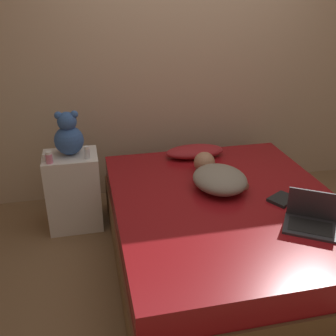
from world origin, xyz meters
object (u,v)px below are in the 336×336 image
pillow (195,151)px  bottle_pink (49,157)px  bottle_white (44,158)px  laptop (311,219)px  book (282,199)px  person_lying (218,177)px  teddy_bear (69,136)px  bottle_clear (87,152)px

pillow → bottle_pink: bearing=-170.6°
bottle_white → pillow: bearing=7.2°
pillow → laptop: 1.34m
pillow → book: pillow is taller
person_lying → teddy_bear: teddy_bear is taller
laptop → bottle_clear: 1.78m
person_lying → bottle_white: 1.40m
bottle_white → teddy_bear: bearing=28.7°
laptop → teddy_bear: size_ratio=1.11×
laptop → bottle_pink: bearing=-179.3°
pillow → laptop: size_ratio=1.31×
pillow → bottle_white: bearing=-172.8°
bottle_pink → bottle_white: bottle_pink is taller
person_lying → bottle_white: size_ratio=11.00×
bottle_pink → person_lying: bearing=-16.9°
laptop → teddy_bear: teddy_bear is taller
teddy_bear → bottle_clear: bearing=-42.3°
pillow → person_lying: size_ratio=0.83×
bottle_pink → teddy_bear: bearing=44.2°
person_lying → bottle_pink: bearing=158.0°
pillow → bottle_pink: size_ratio=5.51×
bottle_white → book: 1.89m
laptop → person_lying: bearing=154.4°
person_lying → laptop: bearing=-63.6°
teddy_bear → book: teddy_bear is taller
teddy_bear → pillow: bearing=2.8°
pillow → person_lying: person_lying is taller
person_lying → bottle_clear: bottle_clear is taller
bottle_pink → book: 1.83m
bottle_white → book: bottle_white is taller
bottle_pink → book: (1.67, -0.71, -0.19)m
laptop → teddy_bear: 1.98m
laptop → pillow: bearing=141.4°
bottle_pink → bottle_clear: bottle_clear is taller
pillow → person_lying: bearing=-88.7°
pillow → book: bearing=-66.3°
book → pillow: bearing=113.7°
bottle_pink → bottle_clear: size_ratio=0.94×
bottle_pink → bottle_white: (-0.04, 0.05, -0.02)m
teddy_bear → person_lying: bearing=-25.9°
laptop → bottle_white: bearing=-179.7°
bottle_clear → laptop: bearing=-38.1°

